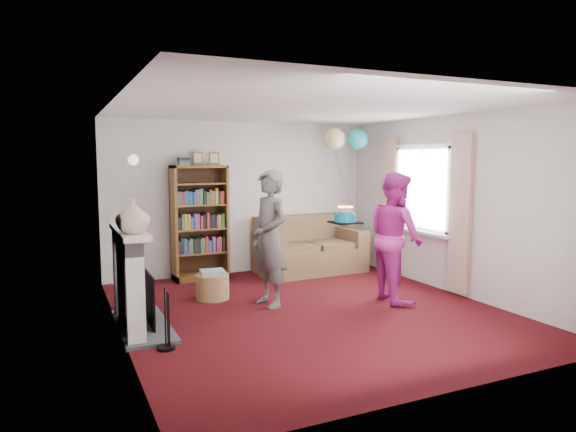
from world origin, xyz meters
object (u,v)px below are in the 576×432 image
person_magenta (396,237)px  birthday_cake (345,218)px  bookcase (199,223)px  person_striped (269,238)px  sofa (309,251)px

person_magenta → birthday_cake: 0.74m
bookcase → person_striped: bearing=-77.1°
sofa → person_magenta: bearing=-86.4°
sofa → person_striped: (-1.39, -1.64, 0.53)m
bookcase → person_magenta: size_ratio=1.16×
bookcase → birthday_cake: size_ratio=5.77×
person_striped → person_magenta: 1.69m
bookcase → sofa: (1.82, -0.23, -0.54)m
person_magenta → birthday_cake: size_ratio=4.95×
bookcase → person_magenta: (2.05, -2.33, -0.02)m
bookcase → person_magenta: bookcase is taller
person_magenta → birthday_cake: person_magenta is taller
bookcase → person_striped: 1.91m
sofa → birthday_cake: (-0.44, -1.92, 0.78)m
birthday_cake → person_magenta: bearing=-15.2°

